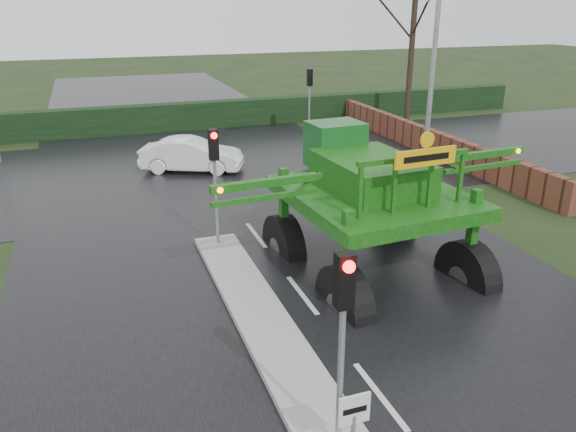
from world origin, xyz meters
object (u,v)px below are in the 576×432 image
object	(u,v)px
traffic_signal_near	(343,313)
traffic_signal_mid	(214,163)
keep_left_sign	(354,420)
street_light_right	(430,23)
traffic_signal_far	(310,88)
crop_sprayer	(343,208)
white_sedan	(192,171)

from	to	relation	value
traffic_signal_near	traffic_signal_mid	world-z (taller)	same
keep_left_sign	street_light_right	size ratio (longest dim) A/B	0.14
street_light_right	traffic_signal_mid	bearing A→B (deg)	-154.60
traffic_signal_far	street_light_right	size ratio (longest dim) A/B	0.35
keep_left_sign	street_light_right	distance (m)	17.23
traffic_signal_near	crop_sprayer	distance (m)	4.88
keep_left_sign	crop_sprayer	bearing A→B (deg)	67.41
traffic_signal_near	street_light_right	distance (m)	16.46
traffic_signal_mid	white_sedan	xyz separation A→B (m)	(0.75, 8.18, -2.59)
street_light_right	keep_left_sign	bearing A→B (deg)	-125.12
keep_left_sign	traffic_signal_mid	xyz separation A→B (m)	(0.00, 8.99, 1.53)
traffic_signal_mid	traffic_signal_far	xyz separation A→B (m)	(7.80, 12.52, 0.00)
traffic_signal_near	traffic_signal_mid	xyz separation A→B (m)	(0.00, 8.50, 0.00)
keep_left_sign	traffic_signal_mid	distance (m)	9.12
traffic_signal_far	white_sedan	distance (m)	8.68
traffic_signal_mid	street_light_right	size ratio (longest dim) A/B	0.35
crop_sprayer	white_sedan	size ratio (longest dim) A/B	2.15
white_sedan	traffic_signal_far	bearing A→B (deg)	-34.62
crop_sprayer	keep_left_sign	bearing A→B (deg)	-116.69
traffic_signal_near	street_light_right	size ratio (longest dim) A/B	0.35
keep_left_sign	street_light_right	world-z (taller)	street_light_right
traffic_signal_mid	white_sedan	world-z (taller)	traffic_signal_mid
traffic_signal_near	traffic_signal_far	bearing A→B (deg)	69.64
traffic_signal_near	white_sedan	size ratio (longest dim) A/B	0.83
white_sedan	traffic_signal_mid	bearing A→B (deg)	-161.44
traffic_signal_near	traffic_signal_far	distance (m)	22.42
crop_sprayer	white_sedan	world-z (taller)	crop_sprayer
traffic_signal_mid	street_light_right	xyz separation A→B (m)	(9.49, 4.51, 3.40)
traffic_signal_far	crop_sprayer	xyz separation A→B (m)	(-5.75, -16.59, -0.17)
traffic_signal_mid	traffic_signal_far	size ratio (longest dim) A/B	1.00
keep_left_sign	traffic_signal_far	size ratio (longest dim) A/B	0.38
traffic_signal_near	traffic_signal_far	size ratio (longest dim) A/B	1.00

